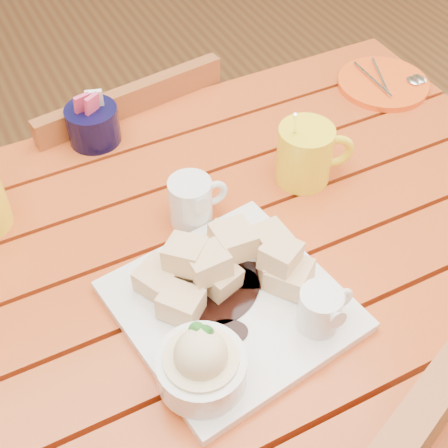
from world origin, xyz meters
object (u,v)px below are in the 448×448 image
dessert_plate (228,307)px  coffee_mug_right (306,153)px  chair_far (126,197)px  orange_saucer (384,83)px  table (204,305)px

dessert_plate → coffee_mug_right: bearing=39.1°
chair_far → dessert_plate: bearing=78.1°
dessert_plate → orange_saucer: (0.52, 0.35, -0.03)m
dessert_plate → orange_saucer: bearing=33.9°
table → chair_far: size_ratio=1.50×
orange_saucer → coffee_mug_right: bearing=-151.2°
dessert_plate → orange_saucer: 0.63m
dessert_plate → table: bearing=82.2°
dessert_plate → orange_saucer: size_ratio=1.81×
table → chair_far: bearing=86.6°
table → dessert_plate: dessert_plate is taller
table → dessert_plate: bearing=-97.8°
dessert_plate → chair_far: (0.04, 0.60, -0.34)m
coffee_mug_right → orange_saucer: (0.28, 0.15, -0.05)m
coffee_mug_right → orange_saucer: size_ratio=0.85×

